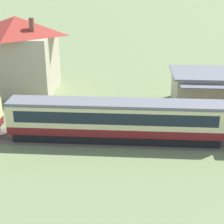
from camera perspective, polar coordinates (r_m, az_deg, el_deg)
The scene contains 4 objects.
passenger_train at distance 33.54m, azimuth 1.01°, elevation -1.19°, with size 110.56×2.89×4.07m.
railway_track at distance 34.63m, azimuth 9.26°, elevation -4.82°, with size 156.04×3.60×0.04m.
station_building at distance 44.64m, azimuth 17.10°, elevation 3.69°, with size 11.56×8.38×4.30m.
station_house_red_roof at distance 49.29m, azimuth -15.24°, elevation 9.34°, with size 10.26×8.78×10.30m.
Camera 1 is at (-30.56, -30.12, 15.45)m, focal length 55.00 mm.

